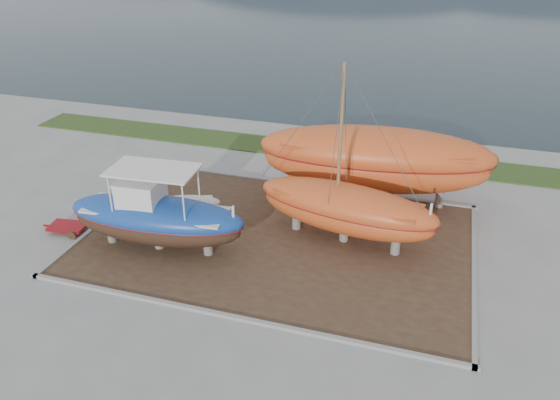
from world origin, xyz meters
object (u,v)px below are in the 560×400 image
(orange_sailboat, at_px, (349,159))
(orange_bare_hull, at_px, (374,167))
(blue_caique, at_px, (155,209))
(white_dinghy, at_px, (183,208))
(red_trailer, at_px, (68,228))

(orange_sailboat, relative_size, orange_bare_hull, 0.71)
(blue_caique, distance_m, orange_bare_hull, 11.73)
(white_dinghy, distance_m, orange_sailboat, 9.14)
(blue_caique, distance_m, white_dinghy, 3.19)
(blue_caique, bearing_deg, orange_bare_hull, 37.17)
(orange_sailboat, relative_size, red_trailer, 3.30)
(orange_bare_hull, bearing_deg, blue_caique, -144.59)
(blue_caique, height_order, red_trailer, blue_caique)
(white_dinghy, height_order, orange_bare_hull, orange_bare_hull)
(orange_sailboat, distance_m, red_trailer, 14.26)
(blue_caique, distance_m, orange_sailboat, 9.08)
(orange_bare_hull, xyz_separation_m, red_trailer, (-13.89, -7.73, -1.91))
(white_dinghy, xyz_separation_m, red_trailer, (-4.92, -2.83, -0.45))
(orange_bare_hull, relative_size, red_trailer, 4.68)
(blue_caique, relative_size, orange_bare_hull, 0.68)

